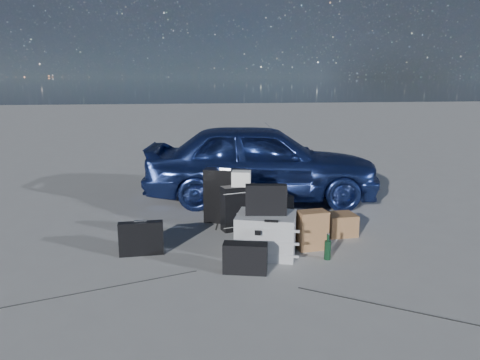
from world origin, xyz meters
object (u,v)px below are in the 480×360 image
briefcase (141,238)px  green_bottle (328,247)px  pelican_case (266,234)px  suitcase_left (225,196)px  suitcase_right (240,208)px  car (261,162)px  duffel_bag (269,207)px  cardboard_box (340,224)px

briefcase → green_bottle: bearing=-14.7°
pelican_case → suitcase_left: bearing=121.7°
suitcase_right → green_bottle: suitcase_right is taller
suitcase_left → car: bearing=77.9°
duffel_bag → cardboard_box: bearing=-63.8°
briefcase → green_bottle: size_ratio=1.71×
suitcase_left → cardboard_box: (1.33, -0.71, -0.23)m
pelican_case → suitcase_right: 0.90m
briefcase → suitcase_right: bearing=28.4°
suitcase_right → green_bottle: 1.37m
pelican_case → duffel_bag: bearing=94.4°
briefcase → duffel_bag: 2.00m
suitcase_right → pelican_case: bearing=-96.1°
pelican_case → suitcase_left: 1.26m
cardboard_box → pelican_case: bearing=-153.8°
pelican_case → suitcase_right: bearing=117.6°
suitcase_right → suitcase_left: bearing=98.6°
cardboard_box → green_bottle: 0.85m
pelican_case → briefcase: bearing=-169.8°
pelican_case → suitcase_left: size_ratio=0.87×
pelican_case → briefcase: pelican_case is taller
cardboard_box → green_bottle: size_ratio=1.26×
car → suitcase_right: size_ratio=6.29×
briefcase → suitcase_left: suitcase_left is taller
duffel_bag → green_bottle: size_ratio=2.21×
pelican_case → briefcase: (-1.34, 0.17, -0.04)m
car → suitcase_left: car is taller
suitcase_left → duffel_bag: (0.61, 0.10, -0.20)m
suitcase_left → duffel_bag: 0.65m
cardboard_box → duffel_bag: bearing=131.7°
pelican_case → green_bottle: bearing=-3.8°
cardboard_box → suitcase_right: bearing=162.1°
duffel_bag → cardboard_box: (0.72, -0.81, -0.02)m
car → green_bottle: 2.58m
cardboard_box → green_bottle: bearing=-118.8°
car → suitcase_right: car is taller
pelican_case → green_bottle: size_ratio=2.23×
suitcase_left → duffel_bag: suitcase_left is taller
suitcase_right → duffel_bag: (0.46, 0.42, -0.13)m
suitcase_left → green_bottle: (0.92, -1.45, -0.22)m
car → cardboard_box: bearing=-151.0°
car → cardboard_box: size_ratio=10.16×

